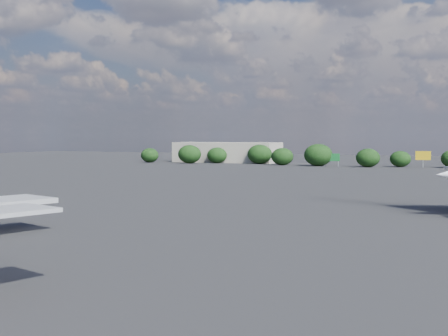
% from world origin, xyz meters
% --- Properties ---
extents(ground, '(500.00, 500.00, 0.00)m').
position_xyz_m(ground, '(0.00, 60.00, 0.00)').
color(ground, black).
rests_on(ground, ground).
extents(terminal_building, '(42.00, 16.00, 8.00)m').
position_xyz_m(terminal_building, '(-65.00, 192.00, 4.00)').
color(terminal_building, gray).
rests_on(terminal_building, ground).
extents(highway_sign, '(6.00, 0.30, 4.50)m').
position_xyz_m(highway_sign, '(-18.00, 176.00, 3.13)').
color(highway_sign, '#136329').
rests_on(highway_sign, ground).
extents(billboard_yellow, '(5.00, 0.30, 5.50)m').
position_xyz_m(billboard_yellow, '(12.00, 182.00, 3.87)').
color(billboard_yellow, gold).
rests_on(billboard_yellow, ground).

